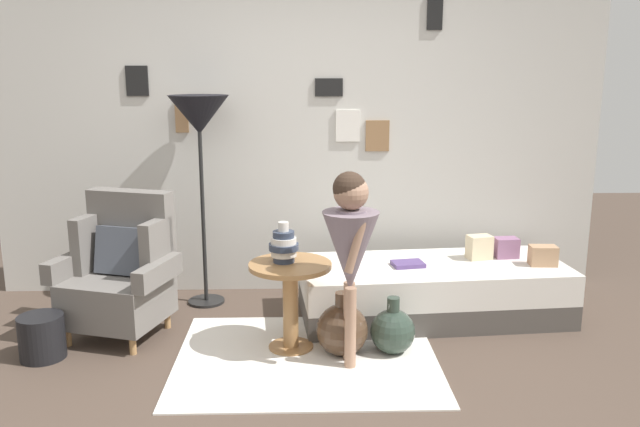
# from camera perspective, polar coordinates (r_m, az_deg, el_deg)

# --- Properties ---
(ground_plane) EXTENTS (12.00, 12.00, 0.00)m
(ground_plane) POSITION_cam_1_polar(r_m,az_deg,el_deg) (3.66, -2.01, -16.47)
(ground_plane) COLOR #4C3D33
(gallery_wall) EXTENTS (4.80, 0.12, 2.60)m
(gallery_wall) POSITION_cam_1_polar(r_m,az_deg,el_deg) (5.17, -1.99, 7.31)
(gallery_wall) COLOR beige
(gallery_wall) RESTS_ON ground
(rug) EXTENTS (1.63, 1.34, 0.01)m
(rug) POSITION_cam_1_polar(r_m,az_deg,el_deg) (4.17, -1.20, -12.57)
(rug) COLOR silver
(rug) RESTS_ON ground
(armchair) EXTENTS (0.87, 0.75, 0.97)m
(armchair) POSITION_cam_1_polar(r_m,az_deg,el_deg) (4.59, -17.10, -4.93)
(armchair) COLOR tan
(armchair) RESTS_ON ground
(daybed) EXTENTS (1.96, 0.96, 0.40)m
(daybed) POSITION_cam_1_polar(r_m,az_deg,el_deg) (4.83, 9.88, -6.67)
(daybed) COLOR #4C4742
(daybed) RESTS_ON ground
(pillow_head) EXTENTS (0.19, 0.13, 0.14)m
(pillow_head) POSITION_cam_1_polar(r_m,az_deg,el_deg) (4.91, 19.06, -3.53)
(pillow_head) COLOR tan
(pillow_head) RESTS_ON daybed
(pillow_mid) EXTENTS (0.18, 0.13, 0.15)m
(pillow_mid) POSITION_cam_1_polar(r_m,az_deg,el_deg) (5.03, 16.06, -2.91)
(pillow_mid) COLOR gray
(pillow_mid) RESTS_ON daybed
(pillow_back) EXTENTS (0.19, 0.15, 0.18)m
(pillow_back) POSITION_cam_1_polar(r_m,az_deg,el_deg) (4.94, 13.86, -2.91)
(pillow_back) COLOR beige
(pillow_back) RESTS_ON daybed
(side_table) EXTENTS (0.53, 0.53, 0.58)m
(side_table) POSITION_cam_1_polar(r_m,az_deg,el_deg) (4.16, -2.63, -6.67)
(side_table) COLOR #9E7042
(side_table) RESTS_ON ground
(vase_striped) EXTENTS (0.19, 0.19, 0.26)m
(vase_striped) POSITION_cam_1_polar(r_m,az_deg,el_deg) (4.10, -3.22, -2.85)
(vase_striped) COLOR #2D384C
(vase_striped) RESTS_ON side_table
(floor_lamp) EXTENTS (0.44, 0.44, 1.59)m
(floor_lamp) POSITION_cam_1_polar(r_m,az_deg,el_deg) (4.87, -10.60, 7.92)
(floor_lamp) COLOR black
(floor_lamp) RESTS_ON ground
(person_child) EXTENTS (0.34, 0.34, 1.20)m
(person_child) POSITION_cam_1_polar(r_m,az_deg,el_deg) (3.83, 2.70, -2.59)
(person_child) COLOR #A37A60
(person_child) RESTS_ON ground
(book_on_daybed) EXTENTS (0.24, 0.19, 0.03)m
(book_on_daybed) POSITION_cam_1_polar(r_m,az_deg,el_deg) (4.69, 7.76, -4.43)
(book_on_daybed) COLOR #58427E
(book_on_daybed) RESTS_ON daybed
(demijohn_near) EXTENTS (0.33, 0.33, 0.41)m
(demijohn_near) POSITION_cam_1_polar(r_m,az_deg,el_deg) (4.16, 1.97, -10.16)
(demijohn_near) COLOR #473323
(demijohn_near) RESTS_ON ground
(demijohn_far) EXTENTS (0.29, 0.29, 0.37)m
(demijohn_far) POSITION_cam_1_polar(r_m,az_deg,el_deg) (4.21, 6.42, -10.24)
(demijohn_far) COLOR #2D3D33
(demijohn_far) RESTS_ON ground
(magazine_basket) EXTENTS (0.28, 0.28, 0.28)m
(magazine_basket) POSITION_cam_1_polar(r_m,az_deg,el_deg) (4.47, -23.31, -9.96)
(magazine_basket) COLOR black
(magazine_basket) RESTS_ON ground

